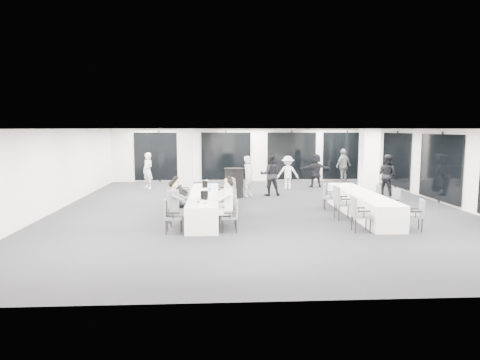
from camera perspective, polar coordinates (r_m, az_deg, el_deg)
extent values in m
cube|color=#25252B|center=(15.00, 2.62, -3.96)|extent=(14.00, 16.00, 0.02)
cube|color=white|center=(14.73, 2.68, 6.88)|extent=(14.00, 16.00, 0.02)
cube|color=silver|center=(15.73, -23.68, 1.16)|extent=(0.02, 16.00, 2.80)
cube|color=silver|center=(16.99, 26.89, 1.38)|extent=(0.02, 16.00, 2.80)
cube|color=silver|center=(22.76, 0.63, 3.34)|extent=(14.00, 0.02, 2.80)
cube|color=silver|center=(6.95, 9.28, -4.93)|extent=(14.00, 0.02, 2.80)
cube|color=black|center=(22.69, 0.65, 3.20)|extent=(13.60, 0.06, 2.50)
cube|color=black|center=(17.83, 25.09, 1.54)|extent=(0.06, 14.00, 2.50)
cube|color=white|center=(17.96, -7.31, 2.33)|extent=(0.60, 0.60, 2.80)
cube|color=white|center=(16.71, 16.79, 1.75)|extent=(0.60, 0.60, 2.80)
cube|color=white|center=(13.74, -4.81, -3.35)|extent=(0.90, 5.00, 0.75)
cube|color=white|center=(14.41, 15.90, -3.11)|extent=(0.90, 5.00, 0.75)
cylinder|color=black|center=(17.50, -0.77, -0.39)|extent=(0.76, 0.76, 1.19)
cylinder|color=black|center=(17.43, -0.78, 1.55)|extent=(0.87, 0.87, 0.02)
cube|color=#505358|center=(11.67, -8.82, -4.93)|extent=(0.45, 0.47, 0.08)
cube|color=#505358|center=(11.64, -9.89, -3.67)|extent=(0.06, 0.45, 0.45)
cylinder|color=black|center=(11.93, -9.65, -5.86)|extent=(0.03, 0.03, 0.40)
cylinder|color=black|center=(11.56, -9.84, -6.28)|extent=(0.03, 0.03, 0.40)
cylinder|color=black|center=(11.90, -7.78, -5.86)|extent=(0.03, 0.03, 0.40)
cylinder|color=black|center=(11.52, -7.91, -6.29)|extent=(0.03, 0.03, 0.40)
cube|color=black|center=(11.88, -8.74, -3.92)|extent=(0.33, 0.04, 0.04)
cube|color=black|center=(11.41, -8.94, -4.37)|extent=(0.33, 0.04, 0.04)
cube|color=#505358|center=(12.62, -8.39, -3.82)|extent=(0.60, 0.61, 0.09)
cube|color=#505358|center=(12.54, -9.48, -2.57)|extent=(0.18, 0.49, 0.49)
cylinder|color=black|center=(12.85, -9.45, -4.84)|extent=(0.04, 0.04, 0.44)
cylinder|color=black|center=(12.43, -9.21, -5.23)|extent=(0.04, 0.04, 0.44)
cylinder|color=black|center=(12.91, -7.55, -4.76)|extent=(0.04, 0.04, 0.44)
cylinder|color=black|center=(12.49, -7.25, -5.14)|extent=(0.04, 0.04, 0.44)
cube|color=black|center=(12.85, -8.57, -2.81)|extent=(0.36, 0.13, 0.04)
cube|color=black|center=(12.32, -8.23, -3.22)|extent=(0.36, 0.13, 0.04)
cube|color=#505358|center=(13.57, -8.01, -3.16)|extent=(0.57, 0.59, 0.08)
cube|color=#505358|center=(13.49, -8.98, -2.04)|extent=(0.17, 0.47, 0.47)
cylinder|color=black|center=(13.79, -8.96, -4.07)|extent=(0.04, 0.04, 0.42)
cylinder|color=black|center=(13.39, -8.74, -4.40)|extent=(0.04, 0.04, 0.42)
cylinder|color=black|center=(13.84, -7.28, -4.00)|extent=(0.04, 0.04, 0.42)
cylinder|color=black|center=(13.45, -7.00, -4.32)|extent=(0.04, 0.04, 0.42)
cube|color=black|center=(13.79, -8.18, -2.26)|extent=(0.35, 0.12, 0.04)
cube|color=black|center=(13.29, -7.86, -2.60)|extent=(0.35, 0.12, 0.04)
cube|color=#505358|center=(14.45, -7.71, -2.49)|extent=(0.49, 0.51, 0.08)
cube|color=#505358|center=(14.43, -8.64, -1.38)|extent=(0.07, 0.48, 0.48)
cylinder|color=black|center=(14.72, -8.43, -3.35)|extent=(0.04, 0.04, 0.43)
cylinder|color=black|center=(14.31, -8.62, -3.64)|extent=(0.04, 0.04, 0.43)
cylinder|color=black|center=(14.68, -6.80, -3.35)|extent=(0.04, 0.04, 0.43)
cylinder|color=black|center=(14.26, -6.94, -3.65)|extent=(0.04, 0.04, 0.43)
cube|color=black|center=(14.68, -7.62, -1.64)|extent=(0.36, 0.05, 0.04)
cube|color=black|center=(14.16, -7.83, -1.96)|extent=(0.36, 0.05, 0.04)
cube|color=#505358|center=(15.33, -7.45, -1.87)|extent=(0.56, 0.58, 0.09)
cube|color=#505358|center=(15.28, -8.36, -0.80)|extent=(0.12, 0.51, 0.50)
cylinder|color=black|center=(15.58, -8.27, -2.74)|extent=(0.04, 0.04, 0.45)
cylinder|color=black|center=(15.15, -8.22, -3.01)|extent=(0.04, 0.04, 0.45)
cylinder|color=black|center=(15.60, -6.66, -2.70)|extent=(0.04, 0.04, 0.45)
cylinder|color=black|center=(15.17, -6.57, -2.98)|extent=(0.04, 0.04, 0.45)
cube|color=black|center=(15.58, -7.50, -1.04)|extent=(0.37, 0.09, 0.04)
cube|color=black|center=(15.04, -7.42, -1.33)|extent=(0.37, 0.09, 0.04)
cube|color=#505358|center=(11.70, -1.43, -4.96)|extent=(0.42, 0.44, 0.07)
cube|color=#505358|center=(11.66, -0.44, -3.77)|extent=(0.06, 0.42, 0.42)
cylinder|color=black|center=(11.58, -0.49, -6.22)|extent=(0.03, 0.03, 0.37)
cylinder|color=black|center=(11.93, -0.57, -5.82)|extent=(0.03, 0.03, 0.37)
cylinder|color=black|center=(11.57, -2.30, -6.24)|extent=(0.03, 0.03, 0.37)
cylinder|color=black|center=(11.92, -2.33, -5.84)|extent=(0.03, 0.03, 0.37)
cube|color=black|center=(11.45, -1.39, -4.44)|extent=(0.31, 0.04, 0.04)
cube|color=black|center=(11.89, -1.46, -4.01)|extent=(0.31, 0.04, 0.04)
cube|color=#505358|center=(12.44, -1.53, -4.23)|extent=(0.43, 0.45, 0.07)
cube|color=#505358|center=(12.40, -0.59, -3.09)|extent=(0.06, 0.42, 0.42)
cylinder|color=black|center=(12.31, -0.65, -5.42)|extent=(0.03, 0.03, 0.38)
cylinder|color=black|center=(12.67, -0.70, -5.06)|extent=(0.03, 0.03, 0.38)
cylinder|color=black|center=(12.30, -2.37, -5.43)|extent=(0.03, 0.03, 0.38)
cylinder|color=black|center=(12.66, -2.37, -5.07)|extent=(0.03, 0.03, 0.38)
cube|color=black|center=(12.18, -1.51, -3.71)|extent=(0.31, 0.04, 0.04)
cube|color=black|center=(12.63, -1.54, -3.33)|extent=(0.31, 0.04, 0.04)
cube|color=#505358|center=(13.51, -1.66, -3.24)|extent=(0.51, 0.53, 0.08)
cube|color=#505358|center=(13.50, -0.76, -2.11)|extent=(0.12, 0.45, 0.45)
cylinder|color=black|center=(13.40, -0.69, -4.35)|extent=(0.03, 0.03, 0.40)
cylinder|color=black|center=(13.77, -0.99, -4.04)|extent=(0.03, 0.03, 0.40)
cylinder|color=black|center=(13.33, -2.34, -4.42)|extent=(0.03, 0.03, 0.40)
cylinder|color=black|center=(13.71, -2.59, -4.10)|extent=(0.03, 0.03, 0.40)
cube|color=black|center=(13.24, -1.48, -2.71)|extent=(0.33, 0.09, 0.04)
cube|color=black|center=(13.72, -1.83, -2.38)|extent=(0.33, 0.09, 0.04)
cube|color=#505358|center=(14.43, -1.75, -2.41)|extent=(0.58, 0.60, 0.09)
cube|color=#505358|center=(14.35, -0.83, -1.29)|extent=(0.16, 0.49, 0.49)
cylinder|color=black|center=(14.23, -1.05, -3.61)|extent=(0.04, 0.04, 0.44)
cylinder|color=black|center=(14.65, -0.78, -3.30)|extent=(0.04, 0.04, 0.44)
cylinder|color=black|center=(14.31, -2.74, -3.56)|extent=(0.04, 0.04, 0.44)
cylinder|color=black|center=(14.72, -2.42, -3.26)|extent=(0.04, 0.04, 0.44)
cube|color=black|center=(14.14, -1.94, -1.85)|extent=(0.36, 0.11, 0.04)
cube|color=black|center=(14.66, -1.57, -1.54)|extent=(0.36, 0.11, 0.04)
cube|color=#505358|center=(15.36, -1.84, -1.79)|extent=(0.58, 0.60, 0.09)
cube|color=#505358|center=(15.36, -0.95, -0.67)|extent=(0.14, 0.51, 0.51)
cylinder|color=black|center=(15.23, -0.87, -2.89)|extent=(0.04, 0.04, 0.45)
cylinder|color=black|center=(15.65, -1.18, -2.62)|extent=(0.04, 0.04, 0.45)
cylinder|color=black|center=(15.15, -2.50, -2.95)|extent=(0.04, 0.04, 0.45)
cylinder|color=black|center=(15.58, -2.77, -2.67)|extent=(0.04, 0.04, 0.45)
cube|color=black|center=(15.06, -1.65, -1.24)|extent=(0.38, 0.10, 0.04)
cube|color=black|center=(15.60, -2.02, -0.96)|extent=(0.38, 0.10, 0.04)
cube|color=#505358|center=(12.16, 15.85, -4.59)|extent=(0.48, 0.50, 0.08)
cube|color=#505358|center=(12.05, 14.89, -3.36)|extent=(0.08, 0.46, 0.46)
cylinder|color=black|center=(12.34, 14.67, -5.54)|extent=(0.04, 0.04, 0.41)
cylinder|color=black|center=(11.96, 15.15, -5.94)|extent=(0.04, 0.04, 0.41)
cylinder|color=black|center=(12.45, 16.45, -5.49)|extent=(0.04, 0.04, 0.41)
cylinder|color=black|center=(12.07, 16.98, -5.89)|extent=(0.04, 0.04, 0.41)
cube|color=black|center=(12.36, 15.56, -3.59)|extent=(0.34, 0.06, 0.04)
cube|color=black|center=(11.89, 16.20, -4.02)|extent=(0.34, 0.06, 0.04)
cube|color=#505358|center=(13.65, 13.67, -3.10)|extent=(0.51, 0.54, 0.09)
cube|color=#505358|center=(13.53, 12.74, -1.89)|extent=(0.08, 0.50, 0.50)
cylinder|color=black|center=(13.84, 12.50, -4.05)|extent=(0.04, 0.04, 0.45)
cylinder|color=black|center=(13.43, 13.04, -4.40)|extent=(0.04, 0.04, 0.45)
cylinder|color=black|center=(13.97, 14.21, -4.00)|extent=(0.04, 0.04, 0.45)
cylinder|color=black|center=(13.57, 14.80, -4.34)|extent=(0.04, 0.04, 0.45)
cube|color=black|center=(13.88, 13.34, -2.15)|extent=(0.37, 0.05, 0.04)
cube|color=black|center=(13.37, 14.06, -2.51)|extent=(0.37, 0.05, 0.04)
cube|color=#505358|center=(15.16, 11.95, -2.29)|extent=(0.51, 0.53, 0.08)
cube|color=#505358|center=(15.10, 11.18, -1.32)|extent=(0.13, 0.44, 0.44)
cylinder|color=black|center=(15.37, 11.15, -3.04)|extent=(0.03, 0.03, 0.39)
cylinder|color=black|center=(14.99, 11.27, -3.29)|extent=(0.03, 0.03, 0.39)
cylinder|color=black|center=(15.41, 12.57, -3.05)|extent=(0.03, 0.03, 0.39)
cylinder|color=black|center=(15.03, 12.73, -3.30)|extent=(0.03, 0.03, 0.39)
cube|color=black|center=(15.37, 11.88, -1.55)|extent=(0.33, 0.09, 0.04)
cube|color=black|center=(14.90, 12.05, -1.82)|extent=(0.33, 0.09, 0.04)
cube|color=#505358|center=(12.78, 22.14, -4.42)|extent=(0.52, 0.53, 0.07)
cube|color=#505358|center=(12.78, 23.09, -3.32)|extent=(0.15, 0.43, 0.43)
cylinder|color=black|center=(12.69, 23.09, -5.59)|extent=(0.03, 0.03, 0.38)
cylinder|color=black|center=(13.05, 22.72, -5.25)|extent=(0.03, 0.03, 0.38)
cylinder|color=black|center=(12.61, 21.44, -5.59)|extent=(0.03, 0.03, 0.38)
cylinder|color=black|center=(12.97, 21.11, -5.24)|extent=(0.03, 0.03, 0.38)
cube|color=black|center=(12.53, 22.40, -3.91)|extent=(0.32, 0.11, 0.04)
cube|color=black|center=(12.98, 21.95, -3.54)|extent=(0.32, 0.11, 0.04)
cube|color=#505358|center=(14.25, 19.34, -3.08)|extent=(0.50, 0.52, 0.08)
cube|color=#505358|center=(14.32, 20.15, -1.99)|extent=(0.11, 0.46, 0.45)
cylinder|color=black|center=(14.22, 20.38, -4.12)|extent=(0.04, 0.04, 0.40)
cylinder|color=black|center=(14.56, 19.62, -3.85)|extent=(0.04, 0.04, 0.40)
cylinder|color=black|center=(14.03, 18.98, -4.21)|extent=(0.04, 0.04, 0.40)
cylinder|color=black|center=(14.37, 18.24, -3.93)|extent=(0.04, 0.04, 0.40)
cube|color=black|center=(14.01, 19.85, -2.57)|extent=(0.34, 0.08, 0.04)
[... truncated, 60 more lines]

